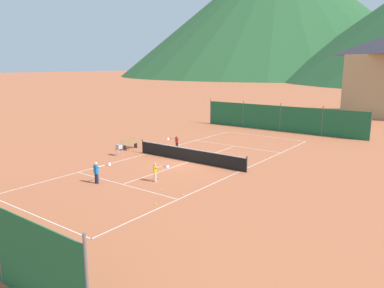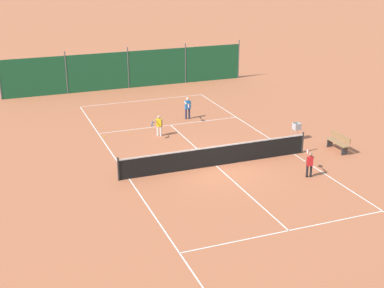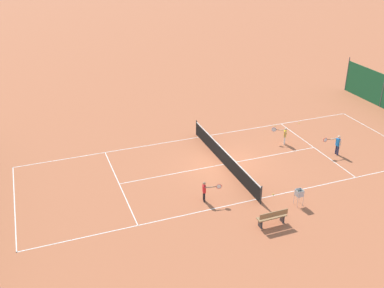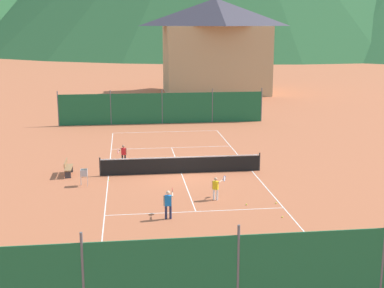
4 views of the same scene
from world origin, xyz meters
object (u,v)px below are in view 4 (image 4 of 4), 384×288
(tennis_ball_by_net_left, at_px, (246,205))
(tennis_ball_service_box, at_px, (282,217))
(tennis_ball_near_corner, at_px, (276,203))
(player_far_baseline, at_px, (168,202))
(courtside_bench, at_px, (68,167))
(alpine_chalet, at_px, (215,44))
(player_near_baseline, at_px, (123,153))
(tennis_ball_by_net_right, at_px, (109,180))
(tennis_net, at_px, (181,165))
(player_far_service, at_px, (216,186))
(ball_hopper, at_px, (84,174))

(tennis_ball_by_net_left, bearing_deg, tennis_ball_service_box, -56.34)
(tennis_ball_near_corner, bearing_deg, player_far_baseline, -165.77)
(player_far_baseline, distance_m, courtside_bench, 9.04)
(player_far_baseline, relative_size, alpine_chalet, 0.10)
(tennis_ball_near_corner, relative_size, tennis_ball_service_box, 1.00)
(player_near_baseline, xyz_separation_m, tennis_ball_by_net_left, (5.74, -8.41, -0.63))
(alpine_chalet, bearing_deg, tennis_ball_service_box, -95.52)
(player_far_baseline, height_order, alpine_chalet, alpine_chalet)
(tennis_ball_near_corner, xyz_separation_m, tennis_ball_by_net_right, (-7.94, 4.75, 0.00))
(tennis_ball_by_net_left, height_order, alpine_chalet, alpine_chalet)
(tennis_ball_by_net_right, distance_m, tennis_ball_by_net_left, 8.08)
(player_near_baseline, xyz_separation_m, alpine_chalet, (11.07, 32.57, 5.15))
(tennis_net, bearing_deg, player_far_service, -76.14)
(player_far_service, relative_size, alpine_chalet, 0.09)
(tennis_ball_by_net_right, relative_size, tennis_ball_service_box, 1.00)
(player_near_baseline, bearing_deg, tennis_ball_service_box, -55.82)
(tennis_ball_by_net_right, bearing_deg, courtside_bench, 148.39)
(tennis_net, relative_size, tennis_ball_by_net_left, 139.09)
(courtside_bench, bearing_deg, player_near_baseline, 35.49)
(player_near_baseline, height_order, alpine_chalet, alpine_chalet)
(ball_hopper, distance_m, courtside_bench, 2.39)
(tennis_ball_near_corner, bearing_deg, tennis_ball_by_net_right, 149.12)
(tennis_ball_by_net_left, bearing_deg, player_near_baseline, 124.30)
(player_near_baseline, distance_m, tennis_ball_by_net_left, 10.20)
(player_near_baseline, distance_m, tennis_ball_near_corner, 11.04)
(ball_hopper, bearing_deg, alpine_chalet, 70.45)
(tennis_ball_service_box, xyz_separation_m, ball_hopper, (-8.97, 5.87, 0.62))
(ball_hopper, bearing_deg, courtside_bench, 115.81)
(player_far_baseline, bearing_deg, tennis_ball_by_net_right, 114.21)
(tennis_ball_near_corner, height_order, tennis_ball_by_net_left, same)
(tennis_ball_by_net_right, relative_size, courtside_bench, 0.04)
(alpine_chalet, bearing_deg, player_far_service, -99.38)
(tennis_ball_near_corner, bearing_deg, alpine_chalet, 84.57)
(courtside_bench, distance_m, alpine_chalet, 37.92)
(player_far_service, relative_size, tennis_ball_near_corner, 17.07)
(tennis_ball_by_net_right, height_order, tennis_ball_service_box, same)
(tennis_net, xyz_separation_m, tennis_ball_by_net_right, (-4.03, -1.05, -0.47))
(player_far_service, xyz_separation_m, tennis_ball_service_box, (2.47, -2.80, -0.63))
(tennis_net, distance_m, ball_hopper, 5.60)
(tennis_ball_by_net_right, height_order, tennis_ball_by_net_left, same)
(tennis_ball_by_net_right, distance_m, tennis_ball_service_box, 10.14)
(tennis_ball_by_net_right, height_order, courtside_bench, courtside_bench)
(tennis_ball_near_corner, height_order, tennis_ball_by_net_right, same)
(player_near_baseline, height_order, ball_hopper, player_near_baseline)
(player_far_baseline, height_order, courtside_bench, player_far_baseline)
(player_near_baseline, relative_size, ball_hopper, 1.28)
(tennis_net, relative_size, tennis_ball_service_box, 139.09)
(player_near_baseline, xyz_separation_m, tennis_ball_near_corner, (7.18, -8.37, -0.63))
(tennis_net, height_order, tennis_ball_service_box, tennis_net)
(tennis_ball_service_box, bearing_deg, player_far_service, 131.46)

